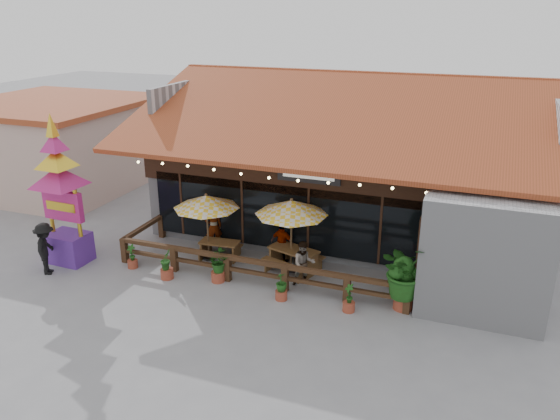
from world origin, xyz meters
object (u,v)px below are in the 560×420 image
at_px(umbrella_left, 206,202).
at_px(pedestrian, 46,249).
at_px(picnic_table_left, 220,247).
at_px(umbrella_right, 291,208).
at_px(picnic_table_right, 294,256).
at_px(thai_sign_tower, 59,180).
at_px(tropical_plant, 406,272).

bearing_deg(umbrella_left, pedestrian, -147.29).
bearing_deg(picnic_table_left, umbrella_right, 0.56).
relative_size(umbrella_left, picnic_table_right, 1.46).
bearing_deg(umbrella_left, picnic_table_left, 19.07).
distance_m(umbrella_left, pedestrian, 5.53).
relative_size(umbrella_left, pedestrian, 1.64).
bearing_deg(thai_sign_tower, picnic_table_right, 15.09).
bearing_deg(pedestrian, tropical_plant, -110.38).
height_order(umbrella_right, picnic_table_left, umbrella_right).
bearing_deg(umbrella_right, picnic_table_right, 8.07).
xyz_separation_m(picnic_table_left, tropical_plant, (6.66, -1.20, 0.78)).
bearing_deg(pedestrian, picnic_table_right, -97.57).
distance_m(picnic_table_left, thai_sign_tower, 5.86).
height_order(tropical_plant, pedestrian, tropical_plant).
bearing_deg(tropical_plant, pedestrian, -170.96).
relative_size(thai_sign_tower, tropical_plant, 2.64).
bearing_deg(thai_sign_tower, umbrella_right, 15.16).
bearing_deg(picnic_table_right, umbrella_left, -176.96).
xyz_separation_m(umbrella_left, umbrella_right, (3.06, 0.16, 0.13)).
relative_size(umbrella_right, thai_sign_tower, 0.54).
xyz_separation_m(umbrella_right, picnic_table_left, (-2.69, -0.03, -1.83)).
distance_m(picnic_table_left, pedestrian, 5.79).
height_order(umbrella_left, picnic_table_left, umbrella_left).
height_order(umbrella_left, pedestrian, umbrella_left).
xyz_separation_m(umbrella_left, tropical_plant, (7.03, -1.07, -0.93)).
distance_m(umbrella_right, picnic_table_left, 3.25).
bearing_deg(picnic_table_right, pedestrian, -158.14).
xyz_separation_m(tropical_plant, pedestrian, (-11.57, -1.84, -0.32)).
bearing_deg(picnic_table_right, tropical_plant, -17.69).
bearing_deg(tropical_plant, thai_sign_tower, -175.92).
bearing_deg(pedestrian, umbrella_left, -86.71).
xyz_separation_m(thai_sign_tower, pedestrian, (-0.03, -1.02, -2.09)).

